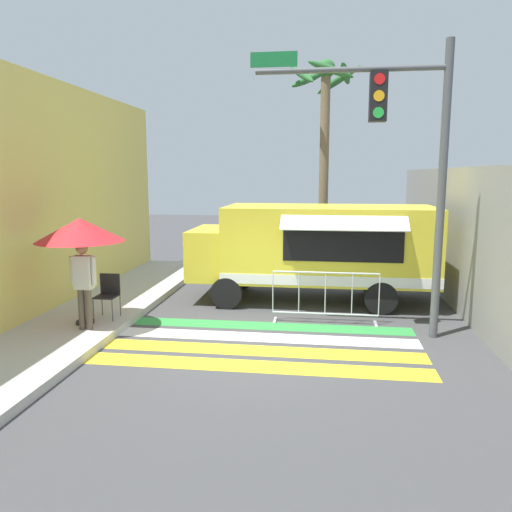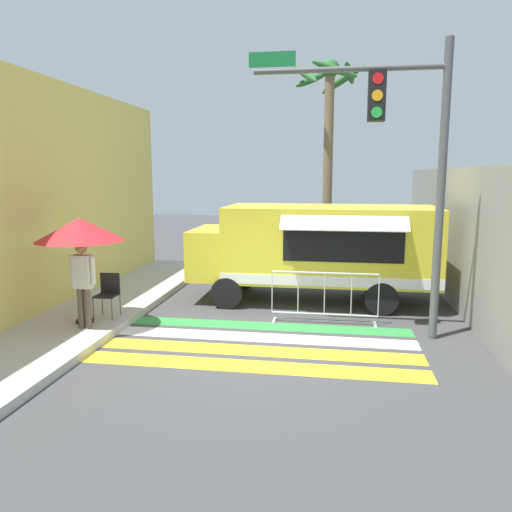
{
  "view_description": "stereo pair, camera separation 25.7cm",
  "coord_description": "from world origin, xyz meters",
  "px_view_note": "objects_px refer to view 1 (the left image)",
  "views": [
    {
      "loc": [
        1.31,
        -8.92,
        3.2
      ],
      "look_at": [
        -0.23,
        2.39,
        1.33
      ],
      "focal_mm": 35.0,
      "sensor_mm": 36.0,
      "label": 1
    },
    {
      "loc": [
        1.56,
        -8.88,
        3.2
      ],
      "look_at": [
        -0.23,
        2.39,
        1.33
      ],
      "focal_mm": 35.0,
      "sensor_mm": 36.0,
      "label": 2
    }
  ],
  "objects_px": {
    "vendor_person": "(84,280)",
    "palm_tree": "(324,123)",
    "barricade_front": "(325,297)",
    "traffic_signal_pole": "(405,143)",
    "food_truck": "(310,245)",
    "folding_chair": "(108,291)",
    "patio_umbrella": "(80,230)"
  },
  "relations": [
    {
      "from": "barricade_front",
      "to": "folding_chair",
      "type": "bearing_deg",
      "value": -171.15
    },
    {
      "from": "patio_umbrella",
      "to": "vendor_person",
      "type": "bearing_deg",
      "value": -60.3
    },
    {
      "from": "food_truck",
      "to": "palm_tree",
      "type": "relative_size",
      "value": 0.88
    },
    {
      "from": "food_truck",
      "to": "folding_chair",
      "type": "distance_m",
      "value": 5.03
    },
    {
      "from": "traffic_signal_pole",
      "to": "palm_tree",
      "type": "distance_m",
      "value": 7.42
    },
    {
      "from": "traffic_signal_pole",
      "to": "palm_tree",
      "type": "bearing_deg",
      "value": 102.12
    },
    {
      "from": "folding_chair",
      "to": "palm_tree",
      "type": "distance_m",
      "value": 9.46
    },
    {
      "from": "patio_umbrella",
      "to": "vendor_person",
      "type": "relative_size",
      "value": 1.25
    },
    {
      "from": "traffic_signal_pole",
      "to": "vendor_person",
      "type": "distance_m",
      "value": 6.72
    },
    {
      "from": "traffic_signal_pole",
      "to": "barricade_front",
      "type": "relative_size",
      "value": 2.45
    },
    {
      "from": "vendor_person",
      "to": "traffic_signal_pole",
      "type": "bearing_deg",
      "value": 19.27
    },
    {
      "from": "traffic_signal_pole",
      "to": "folding_chair",
      "type": "height_order",
      "value": "traffic_signal_pole"
    },
    {
      "from": "barricade_front",
      "to": "palm_tree",
      "type": "distance_m",
      "value": 7.8
    },
    {
      "from": "patio_umbrella",
      "to": "barricade_front",
      "type": "distance_m",
      "value": 5.28
    },
    {
      "from": "food_truck",
      "to": "traffic_signal_pole",
      "type": "distance_m",
      "value": 3.95
    },
    {
      "from": "folding_chair",
      "to": "vendor_person",
      "type": "distance_m",
      "value": 0.99
    },
    {
      "from": "food_truck",
      "to": "traffic_signal_pole",
      "type": "xyz_separation_m",
      "value": [
        1.81,
        -2.61,
        2.35
      ]
    },
    {
      "from": "patio_umbrella",
      "to": "folding_chair",
      "type": "bearing_deg",
      "value": 60.94
    },
    {
      "from": "food_truck",
      "to": "barricade_front",
      "type": "bearing_deg",
      "value": -78.35
    },
    {
      "from": "folding_chair",
      "to": "barricade_front",
      "type": "bearing_deg",
      "value": 5.01
    },
    {
      "from": "patio_umbrella",
      "to": "palm_tree",
      "type": "xyz_separation_m",
      "value": [
        4.78,
        7.74,
        2.8
      ]
    },
    {
      "from": "folding_chair",
      "to": "palm_tree",
      "type": "relative_size",
      "value": 0.14
    },
    {
      "from": "barricade_front",
      "to": "palm_tree",
      "type": "bearing_deg",
      "value": 91.08
    },
    {
      "from": "food_truck",
      "to": "folding_chair",
      "type": "xyz_separation_m",
      "value": [
        -4.22,
        -2.64,
        -0.7
      ]
    },
    {
      "from": "palm_tree",
      "to": "traffic_signal_pole",
      "type": "bearing_deg",
      "value": -77.88
    },
    {
      "from": "vendor_person",
      "to": "barricade_front",
      "type": "xyz_separation_m",
      "value": [
        4.7,
        1.6,
        -0.59
      ]
    },
    {
      "from": "vendor_person",
      "to": "palm_tree",
      "type": "relative_size",
      "value": 0.25
    },
    {
      "from": "food_truck",
      "to": "barricade_front",
      "type": "xyz_separation_m",
      "value": [
        0.4,
        -1.92,
        -0.86
      ]
    },
    {
      "from": "food_truck",
      "to": "traffic_signal_pole",
      "type": "height_order",
      "value": "traffic_signal_pole"
    },
    {
      "from": "vendor_person",
      "to": "folding_chair",
      "type": "bearing_deg",
      "value": 94.91
    },
    {
      "from": "patio_umbrella",
      "to": "food_truck",
      "type": "bearing_deg",
      "value": 35.11
    },
    {
      "from": "patio_umbrella",
      "to": "barricade_front",
      "type": "xyz_separation_m",
      "value": [
        4.91,
        1.25,
        -1.52
      ]
    }
  ]
}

